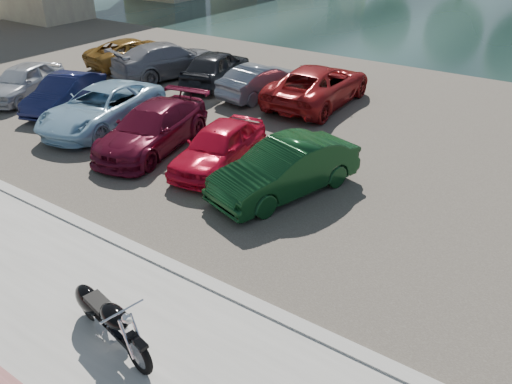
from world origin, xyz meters
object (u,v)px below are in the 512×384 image
motorcycle (105,315)px  car_2 (102,107)px  car_0 (23,81)px  car_1 (65,93)px

motorcycle → car_2: (-7.77, 6.62, 0.16)m
car_2 → car_0: bearing=166.7°
car_2 → motorcycle: bearing=-50.0°
car_0 → motorcycle: bearing=-47.6°
car_0 → car_1: car_0 is taller
motorcycle → car_2: car_2 is taller
motorcycle → car_1: 12.44m
car_0 → car_2: 4.99m
car_0 → car_2: size_ratio=0.80×
car_1 → car_2: size_ratio=0.78×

